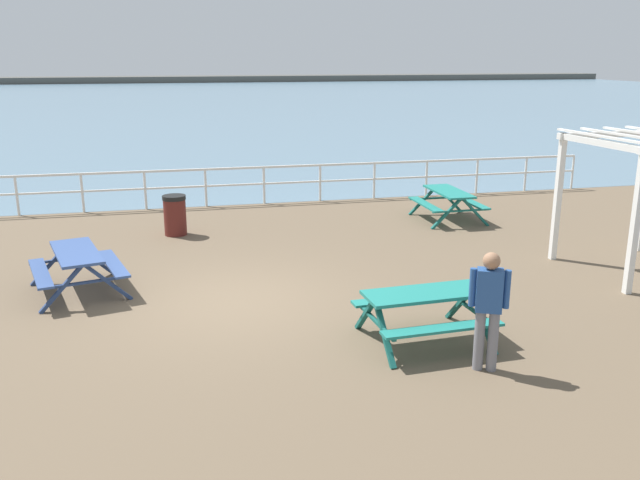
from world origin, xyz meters
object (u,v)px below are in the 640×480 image
picnic_table_mid_centre (425,304)px  picnic_table_far_left (448,198)px  litter_bin (175,215)px  picnic_table_near_left (77,261)px  visitor (489,304)px

picnic_table_mid_centre → picnic_table_far_left: bearing=60.9°
litter_bin → picnic_table_near_left: bearing=-115.8°
visitor → litter_bin: 9.08m
picnic_table_near_left → litter_bin: size_ratio=2.22×
picnic_table_mid_centre → visitor: visitor is taller
picnic_table_near_left → picnic_table_mid_centre: bearing=-137.3°
picnic_table_mid_centre → litter_bin: (-3.45, 7.11, -0.10)m
picnic_table_far_left → visitor: 8.62m
picnic_table_near_left → picnic_table_far_left: 9.37m
picnic_table_near_left → visitor: bearing=-142.5°
picnic_table_near_left → picnic_table_far_left: size_ratio=1.17×
picnic_table_near_left → picnic_table_mid_centre: (5.24, -3.41, 0.00)m
picnic_table_near_left → litter_bin: bearing=-40.0°
picnic_table_near_left → visitor: 7.26m
picnic_table_near_left → picnic_table_far_left: bearing=-81.6°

